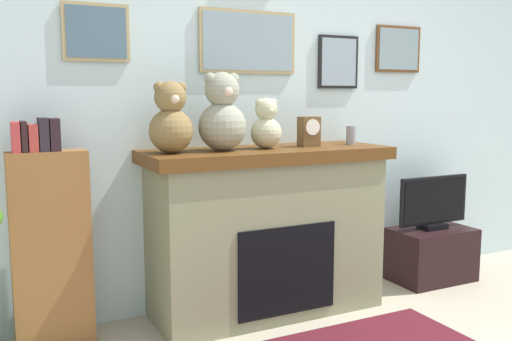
% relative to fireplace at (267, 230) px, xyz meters
% --- Properties ---
extents(back_wall, '(5.20, 0.15, 2.60)m').
position_rel_fireplace_xyz_m(back_wall, '(0.37, 0.34, 0.75)').
color(back_wall, silver).
rests_on(back_wall, ground_plane).
extents(fireplace, '(1.62, 0.62, 1.10)m').
position_rel_fireplace_xyz_m(fireplace, '(0.00, 0.00, 0.00)').
color(fireplace, gray).
rests_on(fireplace, ground_plane).
extents(bookshelf, '(0.43, 0.16, 1.31)m').
position_rel_fireplace_xyz_m(bookshelf, '(-1.34, 0.08, 0.05)').
color(bookshelf, brown).
rests_on(bookshelf, ground_plane).
extents(tv_stand, '(0.62, 0.40, 0.41)m').
position_rel_fireplace_xyz_m(tv_stand, '(1.44, -0.02, -0.35)').
color(tv_stand, black).
rests_on(tv_stand, ground_plane).
extents(television, '(0.64, 0.14, 0.41)m').
position_rel_fireplace_xyz_m(television, '(1.44, -0.02, 0.06)').
color(television, black).
rests_on(television, tv_stand).
extents(candle_jar, '(0.07, 0.07, 0.13)m').
position_rel_fireplace_xyz_m(candle_jar, '(0.65, -0.02, 0.61)').
color(candle_jar, gray).
rests_on(candle_jar, fireplace).
extents(mantel_clock, '(0.13, 0.10, 0.20)m').
position_rel_fireplace_xyz_m(mantel_clock, '(0.31, -0.02, 0.64)').
color(mantel_clock, brown).
rests_on(mantel_clock, fireplace).
extents(teddy_bear_brown, '(0.26, 0.26, 0.42)m').
position_rel_fireplace_xyz_m(teddy_bear_brown, '(-0.65, -0.02, 0.73)').
color(teddy_bear_brown, olive).
rests_on(teddy_bear_brown, fireplace).
extents(teddy_bear_cream, '(0.30, 0.30, 0.48)m').
position_rel_fireplace_xyz_m(teddy_bear_cream, '(-0.32, -0.02, 0.76)').
color(teddy_bear_cream, gray).
rests_on(teddy_bear_cream, fireplace).
extents(teddy_bear_tan, '(0.20, 0.20, 0.32)m').
position_rel_fireplace_xyz_m(teddy_bear_tan, '(-0.01, -0.02, 0.69)').
color(teddy_bear_tan, '#BEBB96').
rests_on(teddy_bear_tan, fireplace).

